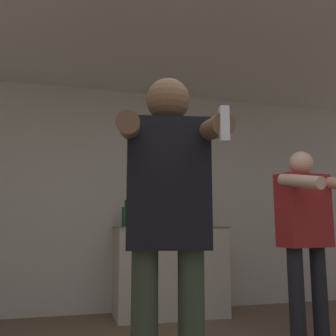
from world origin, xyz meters
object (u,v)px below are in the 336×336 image
bottle_short_whiskey (169,214)px  person_woman_foreground (168,213)px  person_man_side (306,226)px  bottle_green_wine (207,217)px  bottle_tall_gin (125,216)px

bottle_short_whiskey → person_woman_foreground: size_ratio=0.21×
person_woman_foreground → person_man_side: 1.65m
bottle_green_wine → person_man_side: 1.50m
bottle_green_wine → person_woman_foreground: 2.61m
bottle_tall_gin → person_man_side: 1.92m
bottle_short_whiskey → person_man_side: person_man_side is taller
bottle_tall_gin → person_woman_foreground: size_ratio=0.17×
bottle_short_whiskey → bottle_green_wine: 0.46m
bottle_short_whiskey → person_woman_foreground: (-0.63, -2.38, -0.07)m
bottle_green_wine → person_woman_foreground: size_ratio=0.16×
bottle_tall_gin → person_woman_foreground: 2.38m
bottle_green_wine → bottle_short_whiskey: bearing=180.0°
bottle_tall_gin → bottle_short_whiskey: (0.49, 0.00, 0.02)m
person_woman_foreground → person_man_side: size_ratio=1.08×
bottle_green_wine → person_man_side: size_ratio=0.17×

